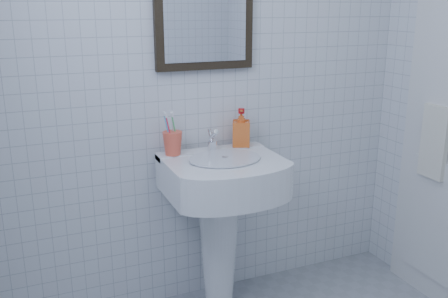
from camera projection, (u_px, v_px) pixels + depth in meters
name	position (u px, v px, depth m)	size (l,w,h in m)	color
wall_back	(210.00, 67.00, 2.49)	(2.20, 0.02, 2.50)	silver
washbasin	(220.00, 209.00, 2.48)	(0.56, 0.41, 0.85)	white
faucet	(213.00, 141.00, 2.48)	(0.05, 0.10, 0.12)	silver
toothbrush_cup	(173.00, 143.00, 2.41)	(0.10, 0.10, 0.11)	#EE563C
soap_dispenser	(241.00, 127.00, 2.55)	(0.09, 0.09, 0.19)	red
wall_mirror	(204.00, 4.00, 2.38)	(0.50, 0.04, 0.62)	black
towel_ring	(441.00, 107.00, 2.51)	(0.18, 0.18, 0.01)	silver
hand_towel	(434.00, 142.00, 2.56)	(0.03, 0.16, 0.38)	white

